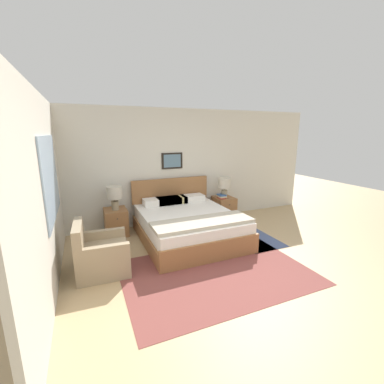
# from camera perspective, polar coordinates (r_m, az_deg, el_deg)

# --- Properties ---
(ground_plane) EXTENTS (16.00, 16.00, 0.00)m
(ground_plane) POSITION_cam_1_polar(r_m,az_deg,el_deg) (4.00, 10.79, -18.34)
(ground_plane) COLOR tan
(wall_back) EXTENTS (7.25, 0.09, 2.60)m
(wall_back) POSITION_cam_1_polar(r_m,az_deg,el_deg) (5.96, -3.68, 5.62)
(wall_back) COLOR beige
(wall_back) RESTS_ON ground_plane
(wall_left) EXTENTS (0.08, 5.14, 2.60)m
(wall_left) POSITION_cam_1_polar(r_m,az_deg,el_deg) (4.26, -29.22, 1.06)
(wall_left) COLOR beige
(wall_left) RESTS_ON ground_plane
(area_rug_main) EXTENTS (2.77, 1.91, 0.01)m
(area_rug_main) POSITION_cam_1_polar(r_m,az_deg,el_deg) (4.10, 5.47, -17.30)
(area_rug_main) COLOR brown
(area_rug_main) RESTS_ON ground_plane
(area_rug_bedside) EXTENTS (0.78, 1.33, 0.01)m
(area_rug_bedside) POSITION_cam_1_polar(r_m,az_deg,el_deg) (5.43, 12.97, -9.67)
(area_rug_bedside) COLOR #47567F
(area_rug_bedside) RESTS_ON ground_plane
(bed) EXTENTS (1.79, 2.12, 1.06)m
(bed) POSITION_cam_1_polar(r_m,az_deg,el_deg) (5.13, -1.02, -7.12)
(bed) COLOR #936038
(bed) RESTS_ON ground_plane
(armchair) EXTENTS (0.77, 0.77, 0.80)m
(armchair) POSITION_cam_1_polar(r_m,az_deg,el_deg) (4.21, -19.76, -13.03)
(armchair) COLOR #998466
(armchair) RESTS_ON ground_plane
(nightstand_near_window) EXTENTS (0.45, 0.54, 0.54)m
(nightstand_near_window) POSITION_cam_1_polar(r_m,az_deg,el_deg) (5.56, -16.51, -6.39)
(nightstand_near_window) COLOR #936038
(nightstand_near_window) RESTS_ON ground_plane
(nightstand_by_door) EXTENTS (0.45, 0.54, 0.54)m
(nightstand_by_door) POSITION_cam_1_polar(r_m,az_deg,el_deg) (6.34, 7.07, -3.53)
(nightstand_by_door) COLOR #936038
(nightstand_by_door) RESTS_ON ground_plane
(table_lamp_near_window) EXTENTS (0.29, 0.29, 0.48)m
(table_lamp_near_window) POSITION_cam_1_polar(r_m,az_deg,el_deg) (5.37, -16.87, -0.50)
(table_lamp_near_window) COLOR gray
(table_lamp_near_window) RESTS_ON nightstand_near_window
(table_lamp_by_door) EXTENTS (0.29, 0.29, 0.48)m
(table_lamp_by_door) POSITION_cam_1_polar(r_m,az_deg,el_deg) (6.16, 7.24, 1.67)
(table_lamp_by_door) COLOR gray
(table_lamp_by_door) RESTS_ON nightstand_by_door
(book_thick_bottom) EXTENTS (0.16, 0.24, 0.03)m
(book_thick_bottom) POSITION_cam_1_polar(r_m,az_deg,el_deg) (6.17, 6.58, -1.22)
(book_thick_bottom) COLOR #B7332D
(book_thick_bottom) RESTS_ON nightstand_by_door
(book_hardcover_middle) EXTENTS (0.19, 0.27, 0.03)m
(book_hardcover_middle) POSITION_cam_1_polar(r_m,az_deg,el_deg) (6.16, 6.59, -0.94)
(book_hardcover_middle) COLOR beige
(book_hardcover_middle) RESTS_ON book_thick_bottom
(book_novel_upper) EXTENTS (0.17, 0.20, 0.03)m
(book_novel_upper) POSITION_cam_1_polar(r_m,az_deg,el_deg) (6.16, 6.60, -0.65)
(book_novel_upper) COLOR #335693
(book_novel_upper) RESTS_ON book_hardcover_middle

